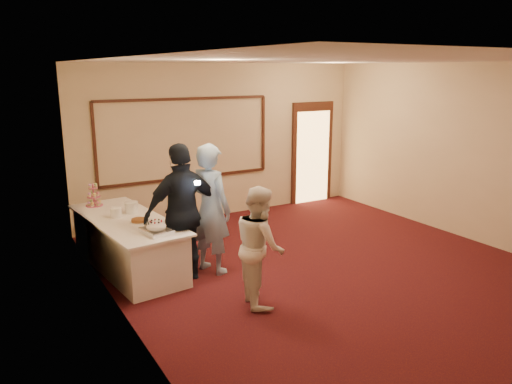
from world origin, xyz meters
The scene contains 14 objects.
floor centered at (0.00, 0.00, 0.00)m, with size 7.00×7.00×0.00m, color #330B17.
room_walls centered at (0.00, 0.00, 2.03)m, with size 6.04×7.04×3.02m.
wall_molding centered at (-0.80, 3.47, 1.60)m, with size 3.45×0.04×1.55m.
doorway centered at (2.15, 3.45, 1.08)m, with size 1.05×0.07×2.20m.
buffet_table centered at (-2.52, 1.64, 0.39)m, with size 1.21×2.56×0.77m.
pavlova_tray centered at (-2.37, 0.77, 0.84)m, with size 0.39×0.48×0.17m.
cupcake_stand centered at (-2.76, 2.58, 0.91)m, with size 0.27×0.27×0.39m.
plate_stack_a centered at (-2.63, 1.77, 0.84)m, with size 0.18×0.18×0.15m.
plate_stack_b centered at (-2.37, 1.89, 0.86)m, with size 0.21×0.21×0.17m.
tart centered at (-2.42, 1.36, 0.79)m, with size 0.25×0.25×0.05m.
man centered at (-1.50, 0.93, 0.94)m, with size 0.69×0.45×1.89m, color #93BBE2.
woman centered at (-1.40, -0.29, 0.75)m, with size 0.73×0.57×1.51m, color white.
guest centered at (-1.94, 0.86, 0.97)m, with size 1.13×0.47×1.93m, color black.
camera_flash centered at (-1.85, 0.57, 1.44)m, with size 0.07×0.04×0.05m, color white.
Camera 1 is at (-4.38, -5.33, 2.88)m, focal length 35.00 mm.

